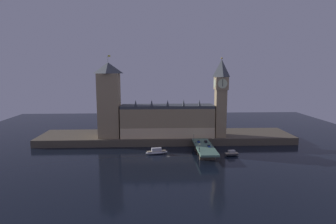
{
  "coord_description": "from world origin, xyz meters",
  "views": [
    {
      "loc": [
        -9.29,
        -205.02,
        62.5
      ],
      "look_at": [
        0.65,
        20.0,
        28.51
      ],
      "focal_mm": 30.0,
      "sensor_mm": 36.0,
      "label": 1
    }
  ],
  "objects_px": {
    "clock_tower": "(221,95)",
    "car_southbound_lead": "(209,146)",
    "victoria_tower": "(109,100)",
    "pedestrian_far_rail": "(196,142)",
    "car_southbound_trail": "(206,142)",
    "pedestrian_near_rail": "(199,149)",
    "street_lamp_far": "(194,136)",
    "street_lamp_mid": "(213,141)",
    "pedestrian_mid_walk": "(211,143)",
    "boat_upstream": "(157,152)",
    "boat_downstream": "(232,154)",
    "car_northbound_lead": "(199,142)",
    "street_lamp_near": "(200,147)"
  },
  "relations": [
    {
      "from": "clock_tower",
      "to": "car_southbound_lead",
      "type": "bearing_deg",
      "value": -115.05
    },
    {
      "from": "victoria_tower",
      "to": "pedestrian_far_rail",
      "type": "relative_size",
      "value": 38.78
    },
    {
      "from": "clock_tower",
      "to": "car_southbound_trail",
      "type": "relative_size",
      "value": 14.99
    },
    {
      "from": "clock_tower",
      "to": "pedestrian_near_rail",
      "type": "xyz_separation_m",
      "value": [
        -23.99,
        -41.47,
        -33.7
      ]
    },
    {
      "from": "pedestrian_far_rail",
      "to": "street_lamp_far",
      "type": "distance_m",
      "value": 8.25
    },
    {
      "from": "street_lamp_mid",
      "to": "pedestrian_mid_walk",
      "type": "bearing_deg",
      "value": 95.58
    },
    {
      "from": "victoria_tower",
      "to": "pedestrian_far_rail",
      "type": "bearing_deg",
      "value": -22.06
    },
    {
      "from": "boat_upstream",
      "to": "boat_downstream",
      "type": "height_order",
      "value": "boat_upstream"
    },
    {
      "from": "clock_tower",
      "to": "pedestrian_far_rail",
      "type": "bearing_deg",
      "value": -135.17
    },
    {
      "from": "car_northbound_lead",
      "to": "street_lamp_near",
      "type": "bearing_deg",
      "value": -97.29
    },
    {
      "from": "pedestrian_mid_walk",
      "to": "pedestrian_near_rail",
      "type": "bearing_deg",
      "value": -127.54
    },
    {
      "from": "victoria_tower",
      "to": "car_southbound_lead",
      "type": "xyz_separation_m",
      "value": [
        77.69,
        -37.5,
        -30.22
      ]
    },
    {
      "from": "street_lamp_far",
      "to": "car_northbound_lead",
      "type": "bearing_deg",
      "value": -53.34
    },
    {
      "from": "clock_tower",
      "to": "car_southbound_trail",
      "type": "height_order",
      "value": "clock_tower"
    },
    {
      "from": "clock_tower",
      "to": "pedestrian_near_rail",
      "type": "bearing_deg",
      "value": -120.05
    },
    {
      "from": "pedestrian_mid_walk",
      "to": "street_lamp_near",
      "type": "bearing_deg",
      "value": -121.77
    },
    {
      "from": "victoria_tower",
      "to": "street_lamp_near",
      "type": "xyz_separation_m",
      "value": [
        68.85,
        -49.87,
        -27.17
      ]
    },
    {
      "from": "clock_tower",
      "to": "street_lamp_mid",
      "type": "relative_size",
      "value": 11.08
    },
    {
      "from": "victoria_tower",
      "to": "pedestrian_far_rail",
      "type": "height_order",
      "value": "victoria_tower"
    },
    {
      "from": "clock_tower",
      "to": "pedestrian_far_rail",
      "type": "distance_m",
      "value": 47.78
    },
    {
      "from": "street_lamp_far",
      "to": "boat_downstream",
      "type": "relative_size",
      "value": 0.57
    },
    {
      "from": "street_lamp_mid",
      "to": "street_lamp_far",
      "type": "height_order",
      "value": "street_lamp_far"
    },
    {
      "from": "car_southbound_trail",
      "to": "pedestrian_mid_walk",
      "type": "relative_size",
      "value": 2.41
    },
    {
      "from": "clock_tower",
      "to": "car_northbound_lead",
      "type": "height_order",
      "value": "clock_tower"
    },
    {
      "from": "street_lamp_far",
      "to": "boat_upstream",
      "type": "xyz_separation_m",
      "value": [
        -29.53,
        -11.51,
        -8.92
      ]
    },
    {
      "from": "pedestrian_mid_walk",
      "to": "car_southbound_lead",
      "type": "bearing_deg",
      "value": -113.59
    },
    {
      "from": "clock_tower",
      "to": "car_northbound_lead",
      "type": "xyz_separation_m",
      "value": [
        -21.18,
        -20.52,
        -33.99
      ]
    },
    {
      "from": "car_southbound_trail",
      "to": "boat_downstream",
      "type": "distance_m",
      "value": 22.36
    },
    {
      "from": "car_northbound_lead",
      "to": "street_lamp_near",
      "type": "xyz_separation_m",
      "value": [
        -3.21,
        -25.12,
        2.99
      ]
    },
    {
      "from": "pedestrian_far_rail",
      "to": "boat_upstream",
      "type": "distance_m",
      "value": 30.74
    },
    {
      "from": "car_southbound_trail",
      "to": "street_lamp_far",
      "type": "relative_size",
      "value": 0.69
    },
    {
      "from": "car_southbound_lead",
      "to": "car_southbound_trail",
      "type": "distance_m",
      "value": 12.55
    },
    {
      "from": "car_northbound_lead",
      "to": "pedestrian_mid_walk",
      "type": "bearing_deg",
      "value": -36.79
    },
    {
      "from": "car_southbound_trail",
      "to": "pedestrian_far_rail",
      "type": "bearing_deg",
      "value": -159.7
    },
    {
      "from": "victoria_tower",
      "to": "boat_downstream",
      "type": "distance_m",
      "value": 108.17
    },
    {
      "from": "street_lamp_near",
      "to": "pedestrian_near_rail",
      "type": "bearing_deg",
      "value": 84.52
    },
    {
      "from": "car_southbound_trail",
      "to": "pedestrian_near_rail",
      "type": "height_order",
      "value": "pedestrian_near_rail"
    },
    {
      "from": "pedestrian_near_rail",
      "to": "pedestrian_far_rail",
      "type": "relative_size",
      "value": 1.04
    },
    {
      "from": "pedestrian_far_rail",
      "to": "boat_upstream",
      "type": "bearing_deg",
      "value": -172.62
    },
    {
      "from": "street_lamp_mid",
      "to": "street_lamp_far",
      "type": "distance_m",
      "value": 19.03
    },
    {
      "from": "clock_tower",
      "to": "boat_upstream",
      "type": "bearing_deg",
      "value": -152.79
    },
    {
      "from": "pedestrian_mid_walk",
      "to": "pedestrian_far_rail",
      "type": "xyz_separation_m",
      "value": [
        -11.25,
        2.99,
        -0.04
      ]
    },
    {
      "from": "car_southbound_trail",
      "to": "street_lamp_near",
      "type": "relative_size",
      "value": 0.75
    },
    {
      "from": "car_southbound_trail",
      "to": "street_lamp_mid",
      "type": "distance_m",
      "value": 11.12
    },
    {
      "from": "car_southbound_lead",
      "to": "street_lamp_mid",
      "type": "height_order",
      "value": "street_lamp_mid"
    },
    {
      "from": "victoria_tower",
      "to": "car_southbound_lead",
      "type": "relative_size",
      "value": 16.84
    },
    {
      "from": "pedestrian_far_rail",
      "to": "victoria_tower",
      "type": "bearing_deg",
      "value": 157.94
    },
    {
      "from": "street_lamp_mid",
      "to": "clock_tower",
      "type": "bearing_deg",
      "value": 68.25
    },
    {
      "from": "pedestrian_far_rail",
      "to": "clock_tower",
      "type": "bearing_deg",
      "value": 44.83
    },
    {
      "from": "street_lamp_far",
      "to": "boat_downstream",
      "type": "bearing_deg",
      "value": -35.34
    }
  ]
}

